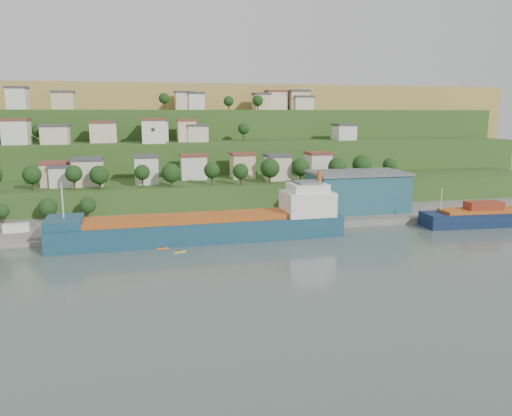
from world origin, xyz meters
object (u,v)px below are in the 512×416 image
object	(u,v)px
caravan	(16,229)
kayak_orange	(163,248)
cargo_ship_near	(210,228)
warehouse	(357,191)

from	to	relation	value
caravan	kayak_orange	distance (m)	42.64
caravan	kayak_orange	xyz separation A→B (m)	(38.07, -19.04, -2.50)
cargo_ship_near	caravan	size ratio (longest dim) A/B	11.86
cargo_ship_near	kayak_orange	bearing A→B (deg)	-155.29
cargo_ship_near	warehouse	bearing A→B (deg)	19.88
warehouse	cargo_ship_near	bearing A→B (deg)	-158.31
cargo_ship_near	kayak_orange	world-z (taller)	cargo_ship_near
warehouse	caravan	world-z (taller)	warehouse
warehouse	kayak_orange	size ratio (longest dim) A/B	9.62
cargo_ship_near	kayak_orange	xyz separation A→B (m)	(-13.02, -6.42, -2.96)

